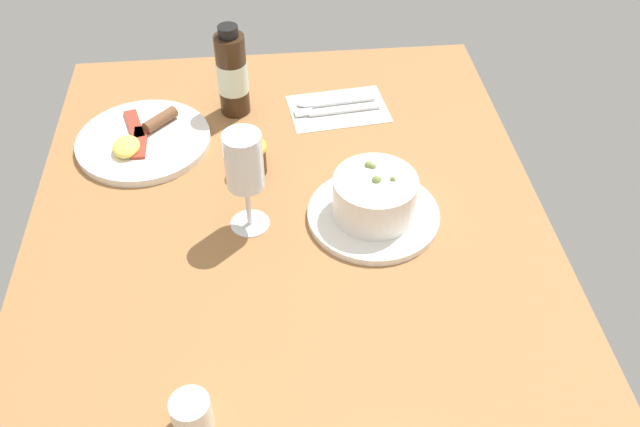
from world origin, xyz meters
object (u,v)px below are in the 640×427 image
at_px(cutlery_setting, 336,108).
at_px(jam_jar, 252,158).
at_px(wine_glass, 244,165).
at_px(breakfast_plate, 143,140).
at_px(creamer_jug, 191,414).
at_px(sauce_bottle_brown, 232,74).
at_px(porridge_bowl, 374,200).

bearing_deg(cutlery_setting, jam_jar, 135.86).
bearing_deg(wine_glass, breakfast_plate, 39.95).
bearing_deg(creamer_jug, sauce_bottle_brown, -4.89).
bearing_deg(creamer_jug, wine_glass, -12.46).
bearing_deg(sauce_bottle_brown, creamer_jug, 175.11).
bearing_deg(creamer_jug, porridge_bowl, -38.79).
bearing_deg(porridge_bowl, jam_jar, 54.83).
relative_size(cutlery_setting, breakfast_plate, 0.82).
relative_size(creamer_jug, breakfast_plate, 0.24).
height_order(creamer_jug, sauce_bottle_brown, sauce_bottle_brown).
relative_size(porridge_bowl, wine_glass, 1.20).
distance_m(wine_glass, jam_jar, 0.16).
bearing_deg(sauce_bottle_brown, jam_jar, -171.55).
height_order(jam_jar, sauce_bottle_brown, sauce_bottle_brown).
bearing_deg(porridge_bowl, wine_glass, 88.72).
bearing_deg(wine_glass, jam_jar, -3.25).
xyz_separation_m(wine_glass, breakfast_plate, (0.23, 0.19, -0.11)).
distance_m(wine_glass, breakfast_plate, 0.32).
bearing_deg(wine_glass, cutlery_setting, -29.88).
bearing_deg(breakfast_plate, creamer_jug, -168.95).
height_order(porridge_bowl, cutlery_setting, porridge_bowl).
bearing_deg(wine_glass, porridge_bowl, -91.28).
height_order(sauce_bottle_brown, breakfast_plate, sauce_bottle_brown).
bearing_deg(porridge_bowl, creamer_jug, 141.21).
distance_m(jam_jar, sauce_bottle_brown, 0.20).
xyz_separation_m(cutlery_setting, wine_glass, (-0.30, 0.17, 0.12)).
relative_size(wine_glass, jam_jar, 3.10).
distance_m(wine_glass, sauce_bottle_brown, 0.32).
height_order(creamer_jug, jam_jar, same).
distance_m(cutlery_setting, sauce_bottle_brown, 0.21).
bearing_deg(wine_glass, sauce_bottle_brown, 3.64).
xyz_separation_m(wine_glass, sauce_bottle_brown, (0.32, 0.02, -0.04)).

